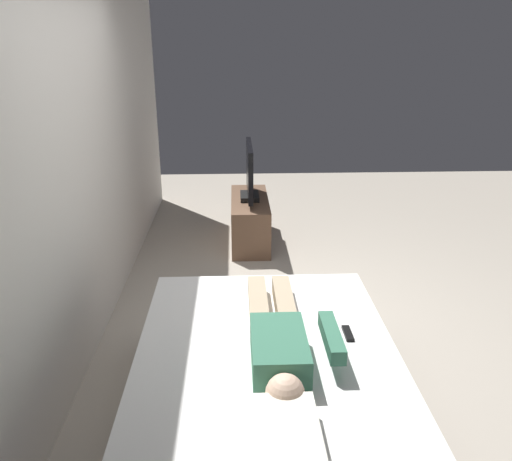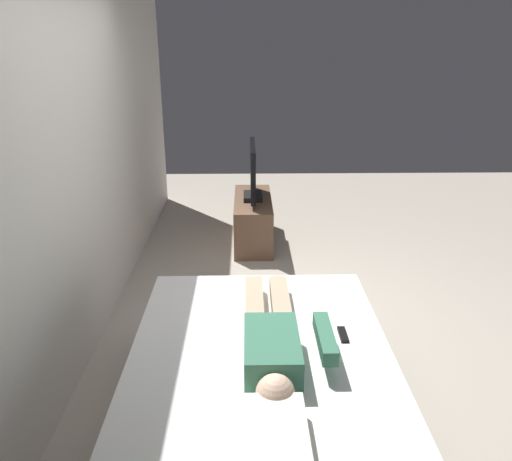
{
  "view_description": "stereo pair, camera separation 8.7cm",
  "coord_description": "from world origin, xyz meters",
  "views": [
    {
      "loc": [
        -3.32,
        0.4,
        2.12
      ],
      "look_at": [
        0.47,
        0.24,
        0.69
      ],
      "focal_mm": 35.67,
      "sensor_mm": 36.0,
      "label": 1
    },
    {
      "loc": [
        -3.32,
        0.31,
        2.12
      ],
      "look_at": [
        0.47,
        0.24,
        0.69
      ],
      "focal_mm": 35.67,
      "sensor_mm": 36.0,
      "label": 2
    }
  ],
  "objects": [
    {
      "name": "back_wall",
      "position": [
        0.4,
        1.48,
        1.4
      ],
      "size": [
        6.4,
        0.1,
        2.8
      ],
      "primitive_type": "cube",
      "color": "silver",
      "rests_on": "ground"
    },
    {
      "name": "tv",
      "position": [
        1.96,
        0.25,
        0.78
      ],
      "size": [
        0.88,
        0.2,
        0.59
      ],
      "color": "black",
      "rests_on": "tv_stand"
    },
    {
      "name": "pillow",
      "position": [
        -1.72,
        0.24,
        0.6
      ],
      "size": [
        0.48,
        0.34,
        0.12
      ],
      "primitive_type": "cube",
      "color": "silver",
      "rests_on": "bed"
    },
    {
      "name": "bed",
      "position": [
        -1.02,
        0.24,
        0.26
      ],
      "size": [
        2.04,
        1.5,
        0.54
      ],
      "color": "brown",
      "rests_on": "ground"
    },
    {
      "name": "person",
      "position": [
        -0.99,
        0.18,
        0.62
      ],
      "size": [
        1.26,
        0.46,
        0.18
      ],
      "color": "#387056",
      "rests_on": "bed"
    },
    {
      "name": "remote",
      "position": [
        -0.84,
        -0.23,
        0.55
      ],
      "size": [
        0.15,
        0.04,
        0.02
      ],
      "primitive_type": "cube",
      "color": "black",
      "rests_on": "bed"
    },
    {
      "name": "ground_plane",
      "position": [
        0.0,
        0.0,
        0.0
      ],
      "size": [
        10.0,
        10.0,
        0.0
      ],
      "primitive_type": "plane",
      "color": "#ADA393"
    },
    {
      "name": "tv_stand",
      "position": [
        1.96,
        0.25,
        0.25
      ],
      "size": [
        1.1,
        0.4,
        0.5
      ],
      "primitive_type": "cube",
      "color": "brown",
      "rests_on": "ground"
    }
  ]
}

